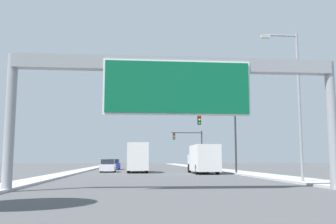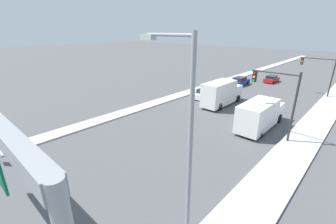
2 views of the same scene
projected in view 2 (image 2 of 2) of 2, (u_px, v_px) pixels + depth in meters
The scene contains 9 objects.
median_strip_left at pixel (231, 79), 47.31m from camera, with size 2.00×120.00×0.15m.
car_far_right at pixel (272, 79), 44.65m from camera, with size 1.76×4.26×1.35m.
car_far_center at pixel (205, 94), 34.23m from camera, with size 1.71×4.43×1.52m.
car_far_left at pixel (240, 81), 42.23m from camera, with size 1.89×4.77×1.55m.
truck_box_primary at pixel (222, 93), 30.74m from camera, with size 2.34×7.62×3.37m.
truck_box_secondary at pixel (260, 115), 23.46m from camera, with size 2.40×7.81×3.03m.
traffic_light_near_intersection at pixel (280, 94), 20.34m from camera, with size 4.30×0.32×6.54m.
traffic_light_mid_block at pixel (321, 70), 34.42m from camera, with size 4.90×0.32×6.01m.
street_lamp_right at pixel (184, 146), 8.55m from camera, with size 2.53×0.28×9.89m.
Camera 2 is at (13.00, 16.64, 9.92)m, focal length 24.00 mm.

